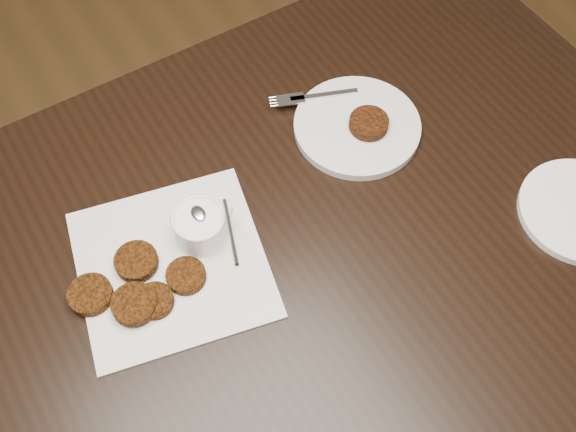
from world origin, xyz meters
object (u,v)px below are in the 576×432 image
at_px(plate_with_patty, 357,123).
at_px(napkin, 172,264).
at_px(table, 275,338).
at_px(sauce_ramekin, 198,216).

bearing_deg(plate_with_patty, napkin, -170.15).
distance_m(table, sauce_ramekin, 0.45).
bearing_deg(table, sauce_ramekin, 133.96).
bearing_deg(napkin, sauce_ramekin, 16.77).
height_order(table, napkin, napkin).
bearing_deg(table, napkin, 156.10).
height_order(napkin, sauce_ramekin, sauce_ramekin).
distance_m(table, plate_with_patty, 0.48).
height_order(napkin, plate_with_patty, plate_with_patty).
xyz_separation_m(table, sauce_ramekin, (-0.08, 0.08, 0.44)).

